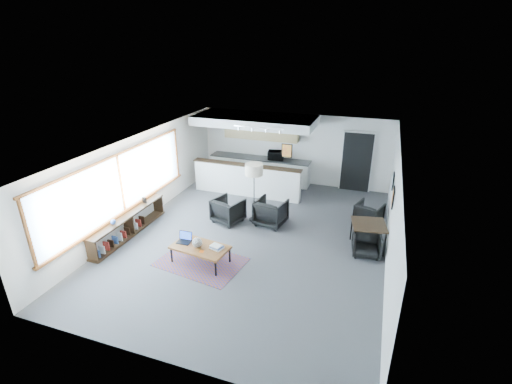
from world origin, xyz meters
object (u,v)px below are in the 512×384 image
(armchair_left, at_px, (228,209))
(floor_lamp, at_px, (254,172))
(microwave, at_px, (276,154))
(dining_chair_near, at_px, (366,244))
(armchair_right, at_px, (271,211))
(coffee_table, at_px, (200,248))
(laptop, at_px, (185,239))
(dining_chair_far, at_px, (369,214))
(ceramic_pot, at_px, (197,243))
(dining_table, at_px, (369,226))
(book_stack, at_px, (217,247))

(armchair_left, xyz_separation_m, floor_lamp, (0.70, 0.35, 1.15))
(microwave, bearing_deg, dining_chair_near, -57.81)
(armchair_right, relative_size, dining_chair_near, 1.43)
(coffee_table, bearing_deg, laptop, 175.06)
(coffee_table, distance_m, dining_chair_far, 5.10)
(dining_chair_near, bearing_deg, microwave, 123.68)
(ceramic_pot, xyz_separation_m, dining_table, (3.86, 2.08, 0.07))
(laptop, relative_size, floor_lamp, 0.20)
(ceramic_pot, bearing_deg, book_stack, 11.03)
(dining_chair_near, height_order, microwave, microwave)
(ceramic_pot, relative_size, book_stack, 0.69)
(armchair_right, height_order, dining_chair_far, armchair_right)
(armchair_right, bearing_deg, book_stack, 84.56)
(laptop, relative_size, book_stack, 1.00)
(armchair_right, bearing_deg, microwave, -67.27)
(laptop, relative_size, microwave, 0.61)
(armchair_left, distance_m, dining_table, 4.03)
(coffee_table, xyz_separation_m, dining_chair_near, (3.81, 1.71, -0.12))
(floor_lamp, bearing_deg, laptop, -111.13)
(microwave, bearing_deg, floor_lamp, -95.01)
(armchair_left, height_order, floor_lamp, floor_lamp)
(ceramic_pot, bearing_deg, dining_chair_far, 42.38)
(armchair_left, height_order, armchair_right, armchair_right)
(coffee_table, xyz_separation_m, laptop, (-0.47, 0.10, 0.10))
(book_stack, relative_size, dining_chair_far, 0.57)
(laptop, bearing_deg, coffee_table, -15.76)
(floor_lamp, height_order, microwave, floor_lamp)
(laptop, xyz_separation_m, book_stack, (0.89, -0.05, -0.03))
(armchair_right, height_order, floor_lamp, floor_lamp)
(microwave, bearing_deg, dining_table, -55.35)
(coffee_table, distance_m, book_stack, 0.43)
(dining_chair_far, bearing_deg, dining_table, 110.48)
(book_stack, height_order, floor_lamp, floor_lamp)
(book_stack, relative_size, floor_lamp, 0.20)
(coffee_table, xyz_separation_m, book_stack, (0.42, 0.05, 0.08))
(ceramic_pot, xyz_separation_m, book_stack, (0.47, 0.09, -0.08))
(floor_lamp, bearing_deg, dining_chair_far, 14.76)
(book_stack, height_order, armchair_left, armchair_left)
(dining_table, bearing_deg, book_stack, -149.59)
(laptop, height_order, dining_chair_near, laptop)
(laptop, bearing_deg, armchair_right, 54.57)
(ceramic_pot, bearing_deg, dining_chair_near, 24.42)
(laptop, distance_m, armchair_left, 2.14)
(armchair_right, bearing_deg, dining_table, 179.42)
(coffee_table, distance_m, floor_lamp, 2.86)
(coffee_table, distance_m, ceramic_pot, 0.17)
(armchair_left, relative_size, armchair_right, 0.96)
(laptop, xyz_separation_m, dining_table, (4.28, 1.94, 0.13))
(coffee_table, xyz_separation_m, ceramic_pot, (-0.05, -0.04, 0.16))
(dining_chair_near, bearing_deg, laptop, -167.50)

